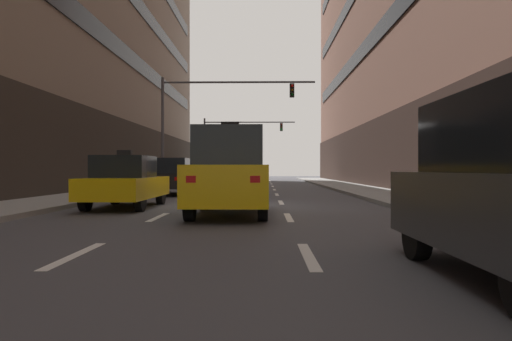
% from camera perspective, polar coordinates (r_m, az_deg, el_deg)
% --- Properties ---
extents(ground_plane, '(120.00, 120.00, 0.00)m').
position_cam_1_polar(ground_plane, '(14.41, -3.05, -4.58)').
color(ground_plane, '#424247').
extents(sidewalk_left, '(2.94, 80.00, 0.14)m').
position_cam_1_polar(sidewalk_left, '(16.13, -26.16, -3.84)').
color(sidewalk_left, gray).
rests_on(sidewalk_left, ground).
extents(sidewalk_right, '(2.94, 80.00, 0.14)m').
position_cam_1_polar(sidewalk_right, '(15.32, 21.37, -4.05)').
color(sidewalk_right, gray).
rests_on(sidewalk_right, ground).
extents(lane_stripe_l1_s2, '(0.16, 2.00, 0.01)m').
position_cam_1_polar(lane_stripe_l1_s2, '(6.95, -21.58, -9.76)').
color(lane_stripe_l1_s2, silver).
rests_on(lane_stripe_l1_s2, ground).
extents(lane_stripe_l1_s3, '(0.16, 2.00, 0.01)m').
position_cam_1_polar(lane_stripe_l1_s3, '(11.68, -12.09, -5.69)').
color(lane_stripe_l1_s3, silver).
rests_on(lane_stripe_l1_s3, ground).
extents(lane_stripe_l1_s4, '(0.16, 2.00, 0.01)m').
position_cam_1_polar(lane_stripe_l1_s4, '(16.57, -8.17, -3.94)').
color(lane_stripe_l1_s4, silver).
rests_on(lane_stripe_l1_s4, ground).
extents(lane_stripe_l1_s5, '(0.16, 2.00, 0.01)m').
position_cam_1_polar(lane_stripe_l1_s5, '(21.51, -6.06, -2.98)').
color(lane_stripe_l1_s5, silver).
rests_on(lane_stripe_l1_s5, ground).
extents(lane_stripe_l1_s6, '(0.16, 2.00, 0.01)m').
position_cam_1_polar(lane_stripe_l1_s6, '(26.48, -4.73, -2.38)').
color(lane_stripe_l1_s6, silver).
rests_on(lane_stripe_l1_s6, ground).
extents(lane_stripe_l1_s7, '(0.16, 2.00, 0.01)m').
position_cam_1_polar(lane_stripe_l1_s7, '(31.45, -3.83, -1.97)').
color(lane_stripe_l1_s7, silver).
rests_on(lane_stripe_l1_s7, ground).
extents(lane_stripe_l1_s8, '(0.16, 2.00, 0.01)m').
position_cam_1_polar(lane_stripe_l1_s8, '(36.43, -3.17, -1.67)').
color(lane_stripe_l1_s8, silver).
rests_on(lane_stripe_l1_s8, ground).
extents(lane_stripe_l1_s9, '(0.16, 2.00, 0.01)m').
position_cam_1_polar(lane_stripe_l1_s9, '(41.42, -2.67, -1.44)').
color(lane_stripe_l1_s9, silver).
rests_on(lane_stripe_l1_s9, ground).
extents(lane_stripe_l1_s10, '(0.16, 2.00, 0.01)m').
position_cam_1_polar(lane_stripe_l1_s10, '(46.41, -2.28, -1.26)').
color(lane_stripe_l1_s10, silver).
rests_on(lane_stripe_l1_s10, ground).
extents(lane_stripe_l2_s2, '(0.16, 2.00, 0.01)m').
position_cam_1_polar(lane_stripe_l2_s2, '(6.46, 6.53, -10.50)').
color(lane_stripe_l2_s2, silver).
rests_on(lane_stripe_l2_s2, ground).
extents(lane_stripe_l2_s3, '(0.16, 2.00, 0.01)m').
position_cam_1_polar(lane_stripe_l2_s3, '(11.40, 4.08, -5.83)').
color(lane_stripe_l2_s3, silver).
rests_on(lane_stripe_l2_s3, ground).
extents(lane_stripe_l2_s4, '(0.16, 2.00, 0.01)m').
position_cam_1_polar(lane_stripe_l2_s4, '(16.38, 3.12, -3.99)').
color(lane_stripe_l2_s4, silver).
rests_on(lane_stripe_l2_s4, ground).
extents(lane_stripe_l2_s5, '(0.16, 2.00, 0.01)m').
position_cam_1_polar(lane_stripe_l2_s5, '(21.36, 2.62, -3.01)').
color(lane_stripe_l2_s5, silver).
rests_on(lane_stripe_l2_s5, ground).
extents(lane_stripe_l2_s6, '(0.16, 2.00, 0.01)m').
position_cam_1_polar(lane_stripe_l2_s6, '(26.35, 2.30, -2.39)').
color(lane_stripe_l2_s6, silver).
rests_on(lane_stripe_l2_s6, ground).
extents(lane_stripe_l2_s7, '(0.16, 2.00, 0.01)m').
position_cam_1_polar(lane_stripe_l2_s7, '(31.35, 2.09, -1.98)').
color(lane_stripe_l2_s7, silver).
rests_on(lane_stripe_l2_s7, ground).
extents(lane_stripe_l2_s8, '(0.16, 2.00, 0.01)m').
position_cam_1_polar(lane_stripe_l2_s8, '(36.34, 1.93, -1.68)').
color(lane_stripe_l2_s8, silver).
rests_on(lane_stripe_l2_s8, ground).
extents(lane_stripe_l2_s9, '(0.16, 2.00, 0.01)m').
position_cam_1_polar(lane_stripe_l2_s9, '(41.34, 1.81, -1.45)').
color(lane_stripe_l2_s9, silver).
rests_on(lane_stripe_l2_s9, ground).
extents(lane_stripe_l2_s10, '(0.16, 2.00, 0.01)m').
position_cam_1_polar(lane_stripe_l2_s10, '(46.34, 1.72, -1.27)').
color(lane_stripe_l2_s10, silver).
rests_on(lane_stripe_l2_s10, ground).
extents(car_driving_0, '(2.07, 4.64, 1.72)m').
position_cam_1_polar(car_driving_0, '(33.54, -6.47, -0.40)').
color(car_driving_0, black).
rests_on(car_driving_0, ground).
extents(taxi_driving_1, '(1.79, 4.27, 1.78)m').
position_cam_1_polar(taxi_driving_1, '(14.68, -15.89, -1.41)').
color(taxi_driving_1, black).
rests_on(taxi_driving_1, ground).
extents(car_driving_2, '(1.96, 4.56, 1.70)m').
position_cam_1_polar(car_driving_2, '(21.74, -10.53, -0.76)').
color(car_driving_2, black).
rests_on(car_driving_2, ground).
extents(taxi_driving_3, '(1.83, 4.35, 2.28)m').
position_cam_1_polar(taxi_driving_3, '(44.50, -4.68, 0.02)').
color(taxi_driving_3, black).
rests_on(taxi_driving_3, ground).
extents(taxi_driving_4, '(2.06, 4.64, 1.91)m').
position_cam_1_polar(taxi_driving_4, '(27.76, -1.02, -0.52)').
color(taxi_driving_4, black).
rests_on(taxi_driving_4, ground).
extents(taxi_driving_5, '(1.97, 4.64, 2.43)m').
position_cam_1_polar(taxi_driving_5, '(11.94, -3.24, -0.22)').
color(taxi_driving_5, black).
rests_on(taxi_driving_5, ground).
extents(traffic_signal_0, '(9.52, 0.35, 6.74)m').
position_cam_1_polar(traffic_signal_0, '(28.68, -5.95, 7.63)').
color(traffic_signal_0, '#4C4C51').
rests_on(traffic_signal_0, sidewalk_left).
extents(traffic_signal_1, '(9.66, 0.34, 6.42)m').
position_cam_1_polar(traffic_signal_1, '(48.57, -2.94, 4.29)').
color(traffic_signal_1, '#4C4C51').
rests_on(traffic_signal_1, sidewalk_left).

